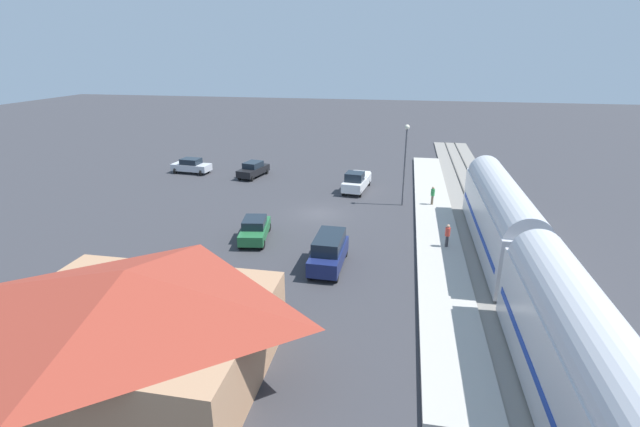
{
  "coord_description": "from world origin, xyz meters",
  "views": [
    {
      "loc": [
        -7.02,
        36.8,
        13.65
      ],
      "look_at": [
        -0.56,
        2.63,
        1.0
      ],
      "focal_mm": 25.19,
      "sensor_mm": 36.0,
      "label": 1
    }
  ],
  "objects_px": {
    "passenger_train": "(588,372)",
    "pedestrian_waiting_far": "(448,234)",
    "suv_navy": "(329,251)",
    "pedestrian_on_platform": "(433,194)",
    "station_building": "(133,321)",
    "light_pole_near_platform": "(405,155)",
    "sedan_green": "(255,229)",
    "pickup_white": "(357,181)",
    "sedan_black": "(253,169)",
    "sedan_silver": "(191,166)"
  },
  "relations": [
    {
      "from": "passenger_train",
      "to": "pedestrian_waiting_far",
      "type": "distance_m",
      "value": 16.66
    },
    {
      "from": "suv_navy",
      "to": "pedestrian_on_platform",
      "type": "bearing_deg",
      "value": -118.15
    },
    {
      "from": "station_building",
      "to": "light_pole_near_platform",
      "type": "relative_size",
      "value": 1.59
    },
    {
      "from": "sedan_green",
      "to": "pickup_white",
      "type": "bearing_deg",
      "value": -113.46
    },
    {
      "from": "sedan_black",
      "to": "suv_navy",
      "type": "bearing_deg",
      "value": 120.53
    },
    {
      "from": "pickup_white",
      "to": "sedan_green",
      "type": "xyz_separation_m",
      "value": [
        6.19,
        14.27,
        -0.15
      ]
    },
    {
      "from": "pedestrian_waiting_far",
      "to": "sedan_silver",
      "type": "relative_size",
      "value": 0.37
    },
    {
      "from": "passenger_train",
      "to": "sedan_green",
      "type": "height_order",
      "value": "passenger_train"
    },
    {
      "from": "light_pole_near_platform",
      "to": "station_building",
      "type": "bearing_deg",
      "value": 66.52
    },
    {
      "from": "pickup_white",
      "to": "sedan_green",
      "type": "height_order",
      "value": "pickup_white"
    },
    {
      "from": "passenger_train",
      "to": "pickup_white",
      "type": "height_order",
      "value": "passenger_train"
    },
    {
      "from": "passenger_train",
      "to": "sedan_silver",
      "type": "distance_m",
      "value": 45.82
    },
    {
      "from": "pedestrian_waiting_far",
      "to": "station_building",
      "type": "bearing_deg",
      "value": 47.97
    },
    {
      "from": "pedestrian_waiting_far",
      "to": "sedan_silver",
      "type": "xyz_separation_m",
      "value": [
        27.99,
        -17.01,
        -0.4
      ]
    },
    {
      "from": "pickup_white",
      "to": "light_pole_near_platform",
      "type": "height_order",
      "value": "light_pole_near_platform"
    },
    {
      "from": "sedan_silver",
      "to": "suv_navy",
      "type": "xyz_separation_m",
      "value": [
        -20.06,
        21.17,
        0.27
      ]
    },
    {
      "from": "sedan_silver",
      "to": "light_pole_near_platform",
      "type": "bearing_deg",
      "value": 163.51
    },
    {
      "from": "sedan_green",
      "to": "sedan_black",
      "type": "height_order",
      "value": "same"
    },
    {
      "from": "passenger_train",
      "to": "station_building",
      "type": "distance_m",
      "value": 18.0
    },
    {
      "from": "pedestrian_waiting_far",
      "to": "pickup_white",
      "type": "relative_size",
      "value": 0.31
    },
    {
      "from": "pedestrian_on_platform",
      "to": "sedan_green",
      "type": "xyz_separation_m",
      "value": [
        13.63,
        10.23,
        -0.4
      ]
    },
    {
      "from": "station_building",
      "to": "sedan_silver",
      "type": "height_order",
      "value": "station_building"
    },
    {
      "from": "passenger_train",
      "to": "pedestrian_waiting_far",
      "type": "bearing_deg",
      "value": -77.8
    },
    {
      "from": "passenger_train",
      "to": "sedan_green",
      "type": "xyz_separation_m",
      "value": [
        17.74,
        -15.51,
        -1.98
      ]
    },
    {
      "from": "pedestrian_on_platform",
      "to": "sedan_silver",
      "type": "distance_m",
      "value": 28.39
    },
    {
      "from": "pedestrian_waiting_far",
      "to": "sedan_green",
      "type": "bearing_deg",
      "value": 2.8
    },
    {
      "from": "pedestrian_waiting_far",
      "to": "sedan_green",
      "type": "height_order",
      "value": "pedestrian_waiting_far"
    },
    {
      "from": "pickup_white",
      "to": "sedan_silver",
      "type": "xyz_separation_m",
      "value": [
        19.95,
        -3.43,
        -0.15
      ]
    },
    {
      "from": "sedan_green",
      "to": "sedan_black",
      "type": "xyz_separation_m",
      "value": [
        6.03,
        -17.44,
        0.0
      ]
    },
    {
      "from": "pedestrian_on_platform",
      "to": "pedestrian_waiting_far",
      "type": "distance_m",
      "value": 9.55
    },
    {
      "from": "passenger_train",
      "to": "pedestrian_on_platform",
      "type": "xyz_separation_m",
      "value": [
        4.11,
        -25.74,
        -1.58
      ]
    },
    {
      "from": "pedestrian_on_platform",
      "to": "pedestrian_waiting_far",
      "type": "xyz_separation_m",
      "value": [
        -0.61,
        9.53,
        0.0
      ]
    },
    {
      "from": "sedan_green",
      "to": "suv_navy",
      "type": "height_order",
      "value": "suv_navy"
    },
    {
      "from": "sedan_black",
      "to": "light_pole_near_platform",
      "type": "bearing_deg",
      "value": 157.44
    },
    {
      "from": "sedan_black",
      "to": "light_pole_near_platform",
      "type": "relative_size",
      "value": 0.64
    },
    {
      "from": "passenger_train",
      "to": "pedestrian_waiting_far",
      "type": "height_order",
      "value": "passenger_train"
    },
    {
      "from": "passenger_train",
      "to": "light_pole_near_platform",
      "type": "bearing_deg",
      "value": -75.29
    },
    {
      "from": "pedestrian_waiting_far",
      "to": "suv_navy",
      "type": "height_order",
      "value": "suv_navy"
    },
    {
      "from": "suv_navy",
      "to": "pickup_white",
      "type": "bearing_deg",
      "value": -89.65
    },
    {
      "from": "pedestrian_on_platform",
      "to": "sedan_silver",
      "type": "bearing_deg",
      "value": -15.27
    },
    {
      "from": "sedan_green",
      "to": "pedestrian_waiting_far",
      "type": "bearing_deg",
      "value": -177.2
    },
    {
      "from": "station_building",
      "to": "pickup_white",
      "type": "height_order",
      "value": "station_building"
    },
    {
      "from": "station_building",
      "to": "pickup_white",
      "type": "distance_m",
      "value": 30.4
    },
    {
      "from": "sedan_silver",
      "to": "sedan_black",
      "type": "distance_m",
      "value": 7.74
    },
    {
      "from": "suv_navy",
      "to": "sedan_black",
      "type": "relative_size",
      "value": 1.03
    },
    {
      "from": "pedestrian_on_platform",
      "to": "sedan_green",
      "type": "height_order",
      "value": "pedestrian_on_platform"
    },
    {
      "from": "station_building",
      "to": "pickup_white",
      "type": "bearing_deg",
      "value": -102.28
    },
    {
      "from": "pedestrian_waiting_far",
      "to": "light_pole_near_platform",
      "type": "bearing_deg",
      "value": -71.24
    },
    {
      "from": "pedestrian_waiting_far",
      "to": "sedan_black",
      "type": "height_order",
      "value": "pedestrian_waiting_far"
    },
    {
      "from": "suv_navy",
      "to": "sedan_silver",
      "type": "bearing_deg",
      "value": -46.54
    }
  ]
}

